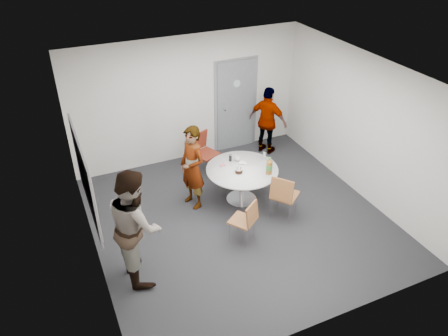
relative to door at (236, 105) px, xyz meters
name	(u,v)px	position (x,y,z in m)	size (l,w,h in m)	color
floor	(239,219)	(-1.10, -2.48, -1.03)	(5.00, 5.00, 0.00)	black
ceiling	(242,76)	(-1.10, -2.48, 1.67)	(5.00, 5.00, 0.00)	silver
wall_back	(188,100)	(-1.10, 0.02, 0.32)	(5.00, 5.00, 0.00)	beige
wall_left	(85,190)	(-3.60, -2.48, 0.32)	(5.00, 5.00, 0.00)	beige
wall_right	(362,127)	(1.40, -2.48, 0.32)	(5.00, 5.00, 0.00)	beige
wall_front	(331,250)	(-1.10, -4.98, 0.32)	(5.00, 5.00, 0.00)	beige
door	(236,105)	(0.00, 0.00, 0.00)	(1.02, 0.17, 2.12)	slate
whiteboard	(85,177)	(-3.56, -2.28, 0.42)	(0.04, 1.90, 1.25)	gray
table	(244,173)	(-0.77, -1.98, -0.42)	(1.33, 1.33, 1.03)	white
chair_near_left	(246,219)	(-1.25, -3.06, -0.55)	(0.54, 0.55, 0.79)	brown
chair_near_right	(283,194)	(-0.39, -2.78, -0.48)	(0.63, 0.62, 0.90)	brown
chair_far	(203,149)	(-1.08, -0.73, -0.47)	(0.57, 0.59, 0.90)	maroon
person_main	(192,168)	(-1.68, -1.72, -0.22)	(0.59, 0.39, 1.61)	#A5C6EA
person_left	(136,225)	(-3.05, -3.03, -0.10)	(0.90, 0.70, 1.84)	white
person_right	(268,121)	(0.53, -0.53, -0.25)	(0.91, 0.38, 1.55)	black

